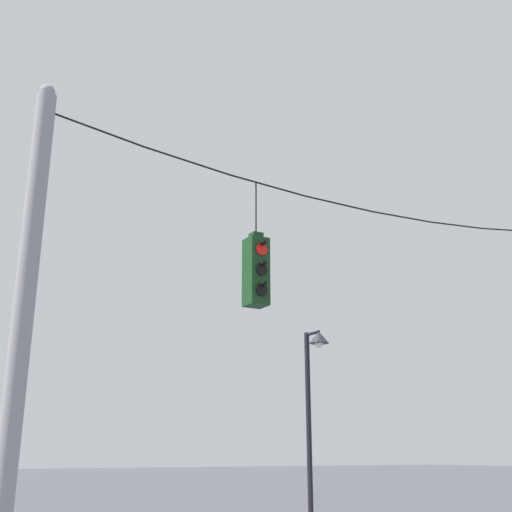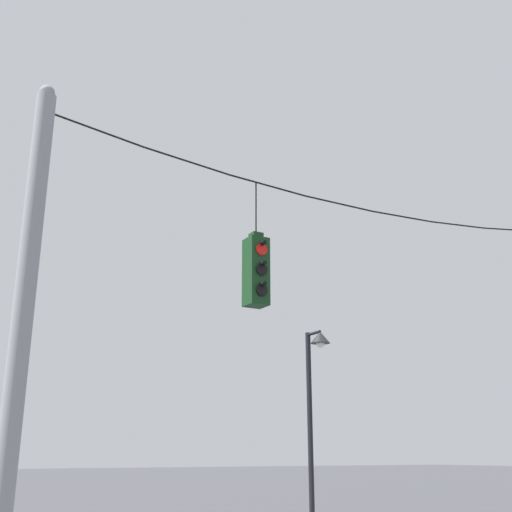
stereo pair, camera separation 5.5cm
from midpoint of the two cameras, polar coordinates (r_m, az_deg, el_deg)
utility_pole_left at (r=8.96m, az=-20.02°, el=-6.44°), size 0.28×0.28×7.34m
span_wire at (r=11.92m, az=7.59°, el=5.22°), size 10.62×0.03×0.43m
traffic_light_over_intersection at (r=10.44m, az=0.15°, el=-1.33°), size 0.34×0.58×2.15m
street_lamp at (r=15.08m, az=5.38°, el=-11.72°), size 0.46×0.79×4.92m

